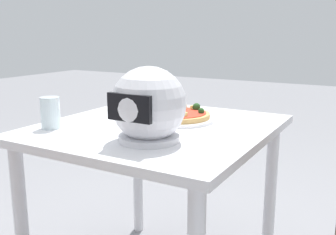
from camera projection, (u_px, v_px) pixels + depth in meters
The scene contains 5 objects.
dining_table at pixel (157, 150), 1.51m from camera, with size 0.82×0.87×0.70m.
pizza_plate at pixel (178, 119), 1.57m from camera, with size 0.29×0.29×0.01m, color white.
pizza at pixel (179, 114), 1.56m from camera, with size 0.25×0.25×0.05m.
motorcycle_helmet at pixel (148, 106), 1.25m from camera, with size 0.24×0.24×0.24m.
drinking_glass at pixel (50, 113), 1.43m from camera, with size 0.07×0.07×0.12m, color silver.
Camera 1 is at (-0.76, 1.24, 1.05)m, focal length 41.89 mm.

